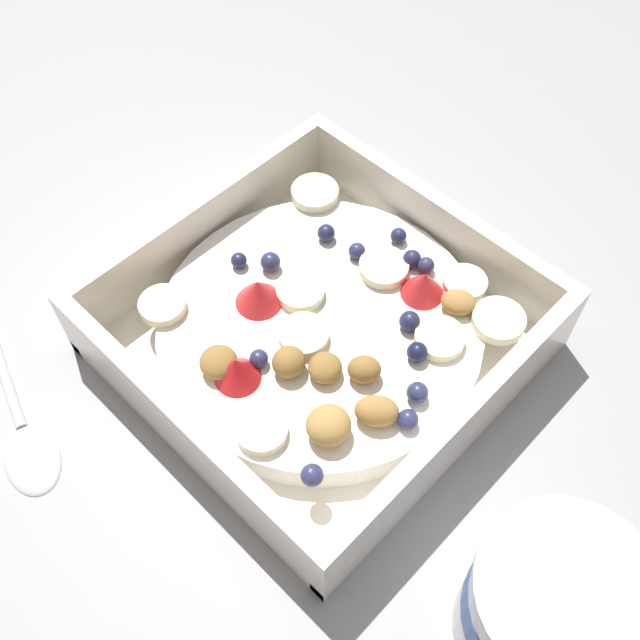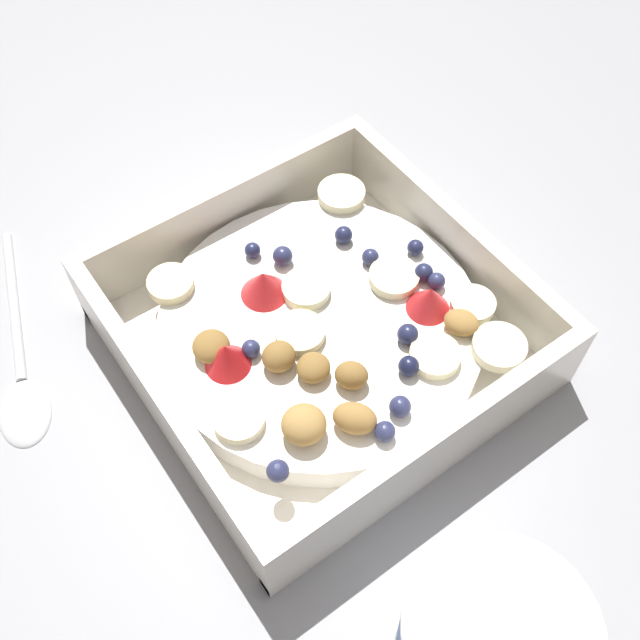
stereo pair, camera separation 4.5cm
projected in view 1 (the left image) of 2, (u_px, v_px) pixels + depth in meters
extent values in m
plane|color=#9E9EA3|center=(315.00, 373.00, 0.47)|extent=(2.40, 2.40, 0.00)
cube|color=white|center=(320.00, 342.00, 0.47)|extent=(0.23, 0.23, 0.01)
cube|color=white|center=(206.00, 229.00, 0.50)|extent=(0.23, 0.01, 0.06)
cube|color=white|center=(458.00, 433.00, 0.41)|extent=(0.23, 0.01, 0.06)
cube|color=white|center=(432.00, 227.00, 0.50)|extent=(0.01, 0.21, 0.06)
cube|color=white|center=(185.00, 435.00, 0.41)|extent=(0.01, 0.21, 0.06)
cylinder|color=white|center=(320.00, 329.00, 0.46)|extent=(0.20, 0.20, 0.02)
cylinder|color=#F4EAB7|center=(315.00, 193.00, 0.51)|extent=(0.04, 0.04, 0.01)
cylinder|color=#F4EAB7|center=(440.00, 338.00, 0.44)|extent=(0.04, 0.04, 0.01)
cylinder|color=#F7EFC6|center=(465.00, 284.00, 0.47)|extent=(0.03, 0.03, 0.01)
cylinder|color=#F4EAB7|center=(384.00, 267.00, 0.47)|extent=(0.04, 0.04, 0.01)
cylinder|color=beige|center=(303.00, 336.00, 0.44)|extent=(0.04, 0.04, 0.01)
cylinder|color=#F7EFC6|center=(262.00, 430.00, 0.41)|extent=(0.04, 0.04, 0.01)
cylinder|color=beige|center=(163.00, 306.00, 0.46)|extent=(0.04, 0.04, 0.01)
cylinder|color=#F7EFC6|center=(300.00, 291.00, 0.46)|extent=(0.04, 0.04, 0.01)
cylinder|color=#F7EFC6|center=(498.00, 320.00, 0.45)|extent=(0.04, 0.04, 0.01)
cone|color=red|center=(255.00, 294.00, 0.45)|extent=(0.03, 0.03, 0.02)
cone|color=red|center=(237.00, 369.00, 0.42)|extent=(0.03, 0.03, 0.02)
cone|color=red|center=(424.00, 284.00, 0.46)|extent=(0.03, 0.03, 0.02)
sphere|color=#23284C|center=(239.00, 260.00, 0.47)|extent=(0.01, 0.01, 0.01)
sphere|color=navy|center=(412.00, 415.00, 0.41)|extent=(0.01, 0.01, 0.01)
sphere|color=#23284C|center=(410.00, 321.00, 0.45)|extent=(0.01, 0.01, 0.01)
sphere|color=#23284C|center=(399.00, 236.00, 0.49)|extent=(0.01, 0.01, 0.01)
sphere|color=navy|center=(426.00, 266.00, 0.47)|extent=(0.01, 0.01, 0.01)
sphere|color=navy|center=(417.00, 393.00, 0.42)|extent=(0.01, 0.01, 0.01)
sphere|color=navy|center=(357.00, 251.00, 0.48)|extent=(0.01, 0.01, 0.01)
sphere|color=#23284C|center=(326.00, 233.00, 0.49)|extent=(0.01, 0.01, 0.01)
sphere|color=#191E3D|center=(417.00, 352.00, 0.43)|extent=(0.01, 0.01, 0.01)
sphere|color=navy|center=(270.00, 262.00, 0.47)|extent=(0.01, 0.01, 0.01)
sphere|color=navy|center=(259.00, 358.00, 0.43)|extent=(0.01, 0.01, 0.01)
sphere|color=navy|center=(312.00, 475.00, 0.39)|extent=(0.01, 0.01, 0.01)
sphere|color=#23284C|center=(407.00, 256.00, 0.48)|extent=(0.01, 0.01, 0.01)
ellipsoid|color=#AD7F42|center=(377.00, 411.00, 0.41)|extent=(0.03, 0.03, 0.02)
ellipsoid|color=tan|center=(328.00, 425.00, 0.40)|extent=(0.03, 0.03, 0.02)
ellipsoid|color=olive|center=(364.00, 370.00, 0.42)|extent=(0.03, 0.03, 0.02)
ellipsoid|color=#AD7F42|center=(458.00, 302.00, 0.45)|extent=(0.03, 0.03, 0.01)
ellipsoid|color=olive|center=(325.00, 368.00, 0.43)|extent=(0.03, 0.03, 0.01)
ellipsoid|color=olive|center=(283.00, 357.00, 0.43)|extent=(0.02, 0.02, 0.02)
ellipsoid|color=olive|center=(219.00, 362.00, 0.43)|extent=(0.03, 0.03, 0.02)
ellipsoid|color=silver|center=(30.00, 457.00, 0.43)|extent=(0.05, 0.06, 0.01)
cylinder|color=white|center=(549.00, 613.00, 0.35)|extent=(0.08, 0.08, 0.07)
cylinder|color=#2D5193|center=(551.00, 611.00, 0.35)|extent=(0.08, 0.08, 0.02)
cylinder|color=#B7BCC6|center=(572.00, 591.00, 0.32)|extent=(0.09, 0.09, 0.00)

